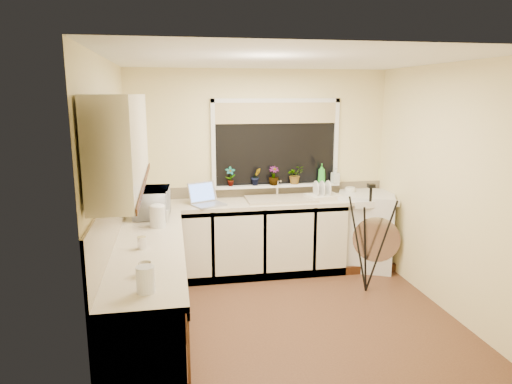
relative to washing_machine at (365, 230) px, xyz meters
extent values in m
plane|color=brown|center=(-1.29, -1.19, -0.47)|extent=(3.20, 3.20, 0.00)
plane|color=white|center=(-1.29, -1.19, 1.98)|extent=(3.20, 3.20, 0.00)
plane|color=beige|center=(-1.29, 0.31, 0.75)|extent=(3.20, 0.00, 3.20)
plane|color=beige|center=(-1.29, -2.69, 0.75)|extent=(3.20, 0.00, 3.20)
plane|color=beige|center=(-2.89, -1.19, 0.75)|extent=(0.00, 3.00, 3.00)
plane|color=beige|center=(0.31, -1.19, 0.75)|extent=(0.00, 3.00, 3.00)
cube|color=silver|center=(-1.62, 0.01, -0.04)|extent=(2.55, 0.60, 0.86)
cube|color=silver|center=(-2.59, -1.49, -0.04)|extent=(0.54, 2.40, 0.86)
cube|color=beige|center=(-1.29, 0.01, 0.41)|extent=(3.20, 0.60, 0.04)
cube|color=beige|center=(-2.59, -1.49, 0.41)|extent=(0.60, 2.40, 0.04)
cube|color=silver|center=(-2.73, -1.64, 1.33)|extent=(0.28, 1.90, 0.70)
cube|color=beige|center=(-2.88, -1.49, 0.65)|extent=(0.02, 2.40, 0.45)
cube|color=beige|center=(-1.29, 0.30, 0.50)|extent=(3.20, 0.02, 0.14)
cube|color=black|center=(-1.09, 0.30, 1.08)|extent=(1.50, 0.02, 1.00)
cube|color=tan|center=(-1.09, 0.27, 1.45)|extent=(1.50, 0.02, 0.25)
cube|color=white|center=(-1.09, 0.24, 0.56)|extent=(1.60, 0.14, 0.03)
cube|color=tan|center=(-1.09, 0.01, 0.44)|extent=(0.82, 0.46, 0.03)
cylinder|color=silver|center=(-1.09, 0.19, 0.55)|extent=(0.03, 0.03, 0.24)
cube|color=silver|center=(0.00, 0.00, 0.00)|extent=(0.87, 0.86, 0.95)
cube|color=#93939A|center=(-1.96, -0.12, 0.43)|extent=(0.42, 0.37, 0.02)
cube|color=#5A88F5|center=(-2.03, 0.02, 0.56)|extent=(0.35, 0.23, 0.23)
cylinder|color=silver|center=(-2.52, -0.90, 0.53)|extent=(0.15, 0.15, 0.20)
cube|color=silver|center=(-0.57, -0.03, 0.45)|extent=(0.44, 0.36, 0.06)
cylinder|color=silver|center=(-2.56, -2.43, 0.51)|extent=(0.12, 0.12, 0.17)
cylinder|color=silver|center=(-2.64, -1.53, 0.48)|extent=(0.07, 0.07, 0.10)
imported|color=white|center=(-2.59, -0.47, 0.57)|extent=(0.38, 0.54, 0.29)
imported|color=#999999|center=(-1.67, 0.24, 0.69)|extent=(0.13, 0.09, 0.24)
imported|color=#999999|center=(-1.35, 0.23, 0.68)|extent=(0.14, 0.12, 0.21)
imported|color=#999999|center=(-1.14, 0.20, 0.69)|extent=(0.15, 0.15, 0.23)
imported|color=#999999|center=(-0.86, 0.24, 0.69)|extent=(0.24, 0.21, 0.23)
imported|color=green|center=(-0.51, 0.23, 0.70)|extent=(0.13, 0.13, 0.25)
imported|color=#999999|center=(-0.34, 0.21, 0.67)|extent=(0.10, 0.10, 0.19)
imported|color=silver|center=(-0.17, 0.11, 0.48)|extent=(0.16, 0.16, 0.11)
imported|color=#C0B69E|center=(-2.58, -2.11, 0.47)|extent=(0.12, 0.12, 0.09)
camera|label=1|loc=(-2.37, -5.31, 1.68)|focal=32.66mm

